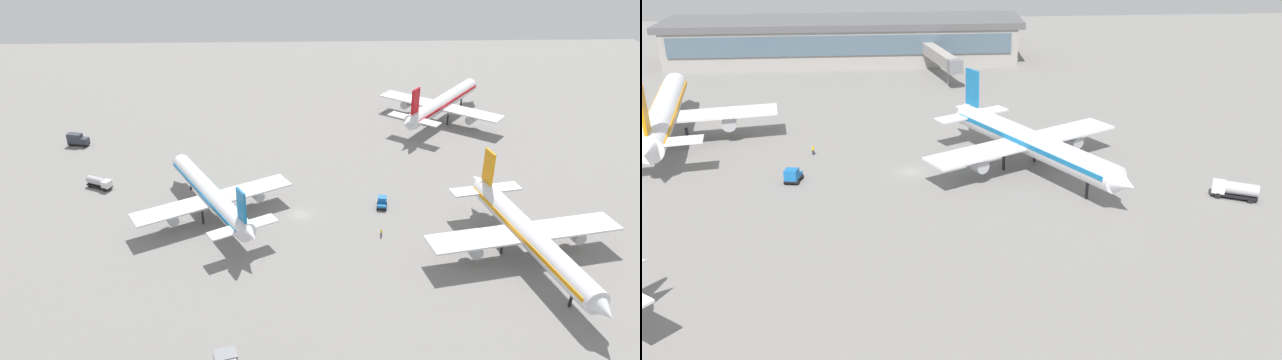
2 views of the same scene
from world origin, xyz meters
The scene contains 9 objects.
ground centered at (0.00, 0.00, 0.00)m, with size 288.00×288.00×0.00m, color gray.
airplane_at_gate centered at (-18.74, 0.75, 4.77)m, with size 32.69×39.08×13.11m.
airplane_taxiing centered at (41.40, 53.82, 5.12)m, with size 33.28×38.92×14.09m.
airplane_distant centered at (42.73, -17.60, 5.31)m, with size 38.72×47.66×14.60m.
baggage_tug centered at (17.88, 2.89, 1.16)m, with size 2.66×3.47×2.30m.
fuel_truck centered at (-46.57, 13.75, 1.39)m, with size 6.48×4.53×2.50m.
catering_truck centered at (-59.33, 38.18, 1.70)m, with size 5.88×3.18×3.30m.
ground_crew_worker centered at (16.29, -8.92, 0.85)m, with size 0.47×0.56×1.67m.
safety_cone_near_gate centered at (42.94, 9.58, 0.30)m, with size 0.44×0.44×0.60m, color #EA590C.
Camera 1 is at (0.80, -112.13, 66.55)m, focal length 34.09 mm.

